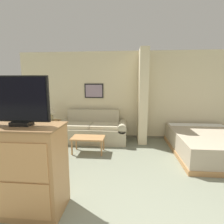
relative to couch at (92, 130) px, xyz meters
name	(u,v)px	position (x,y,z in m)	size (l,w,h in m)	color
wall_back	(137,96)	(1.32, 0.48, 0.97)	(7.23, 0.16, 2.60)	beige
wall_partition_pillar	(143,97)	(1.45, 0.09, 0.98)	(0.24, 0.65, 2.60)	beige
couch	(92,130)	(0.00, 0.00, 0.00)	(2.02, 0.84, 0.89)	#B7AD8E
coffee_table	(88,139)	(0.09, -0.88, 0.02)	(0.78, 0.44, 0.39)	#B27F4C
side_table	(51,124)	(-1.21, -0.03, 0.16)	(0.44, 0.44, 0.59)	#B27F4C
table_lamp	(51,110)	(-1.21, -0.03, 0.57)	(0.31, 0.31, 0.43)	tan
tv_dresser	(26,169)	(-0.28, -2.87, 0.26)	(0.99, 0.54, 1.16)	#B27F4C
tv	(20,101)	(-0.28, -2.87, 1.14)	(0.74, 0.16, 0.61)	black
bed	(209,143)	(2.97, -0.70, -0.06)	(1.64, 2.18, 0.51)	#B27F4C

